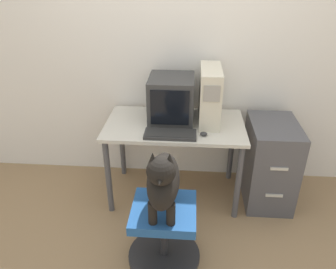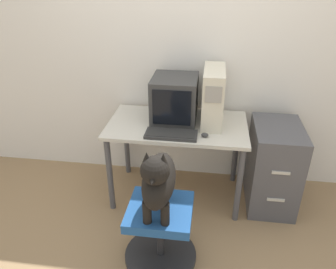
{
  "view_description": "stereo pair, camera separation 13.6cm",
  "coord_description": "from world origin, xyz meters",
  "px_view_note": "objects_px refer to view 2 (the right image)",
  "views": [
    {
      "loc": [
        0.13,
        -2.18,
        1.98
      ],
      "look_at": [
        -0.03,
        -0.01,
        0.82
      ],
      "focal_mm": 35.0,
      "sensor_mm": 36.0,
      "label": 1
    },
    {
      "loc": [
        0.27,
        -2.16,
        1.98
      ],
      "look_at": [
        -0.03,
        -0.01,
        0.82
      ],
      "focal_mm": 35.0,
      "sensor_mm": 36.0,
      "label": 2
    }
  ],
  "objects_px": {
    "crt_monitor": "(175,99)",
    "office_chair": "(160,232)",
    "keyboard": "(171,134)",
    "filing_cabinet": "(273,166)",
    "pc_tower": "(213,96)",
    "dog": "(158,179)"
  },
  "relations": [
    {
      "from": "office_chair",
      "to": "filing_cabinet",
      "type": "distance_m",
      "value": 1.18
    },
    {
      "from": "dog",
      "to": "office_chair",
      "type": "bearing_deg",
      "value": 90.0
    },
    {
      "from": "pc_tower",
      "to": "office_chair",
      "type": "xyz_separation_m",
      "value": [
        -0.32,
        -0.86,
        -0.73
      ]
    },
    {
      "from": "dog",
      "to": "pc_tower",
      "type": "bearing_deg",
      "value": 70.75
    },
    {
      "from": "keyboard",
      "to": "dog",
      "type": "distance_m",
      "value": 0.6
    },
    {
      "from": "keyboard",
      "to": "filing_cabinet",
      "type": "xyz_separation_m",
      "value": [
        0.87,
        0.23,
        -0.37
      ]
    },
    {
      "from": "crt_monitor",
      "to": "office_chair",
      "type": "xyz_separation_m",
      "value": [
        0.01,
        -0.88,
        -0.68
      ]
    },
    {
      "from": "keyboard",
      "to": "dog",
      "type": "bearing_deg",
      "value": -90.45
    },
    {
      "from": "keyboard",
      "to": "filing_cabinet",
      "type": "height_order",
      "value": "keyboard"
    },
    {
      "from": "office_chair",
      "to": "filing_cabinet",
      "type": "xyz_separation_m",
      "value": [
        0.88,
        0.78,
        0.13
      ]
    },
    {
      "from": "filing_cabinet",
      "to": "keyboard",
      "type": "bearing_deg",
      "value": -165.46
    },
    {
      "from": "crt_monitor",
      "to": "dog",
      "type": "distance_m",
      "value": 0.94
    },
    {
      "from": "pc_tower",
      "to": "filing_cabinet",
      "type": "distance_m",
      "value": 0.82
    },
    {
      "from": "pc_tower",
      "to": "filing_cabinet",
      "type": "xyz_separation_m",
      "value": [
        0.56,
        -0.08,
        -0.59
      ]
    },
    {
      "from": "crt_monitor",
      "to": "dog",
      "type": "height_order",
      "value": "crt_monitor"
    },
    {
      "from": "dog",
      "to": "filing_cabinet",
      "type": "height_order",
      "value": "dog"
    },
    {
      "from": "pc_tower",
      "to": "dog",
      "type": "bearing_deg",
      "value": -109.25
    },
    {
      "from": "keyboard",
      "to": "filing_cabinet",
      "type": "distance_m",
      "value": 0.98
    },
    {
      "from": "crt_monitor",
      "to": "keyboard",
      "type": "relative_size",
      "value": 1.0
    },
    {
      "from": "crt_monitor",
      "to": "pc_tower",
      "type": "height_order",
      "value": "pc_tower"
    },
    {
      "from": "keyboard",
      "to": "office_chair",
      "type": "relative_size",
      "value": 0.78
    },
    {
      "from": "pc_tower",
      "to": "keyboard",
      "type": "height_order",
      "value": "pc_tower"
    }
  ]
}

